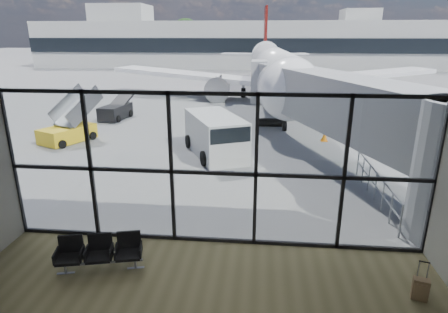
% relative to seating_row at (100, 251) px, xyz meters
% --- Properties ---
extents(ground, '(220.00, 220.00, 0.00)m').
position_rel_seating_row_xyz_m(ground, '(2.80, 41.64, -0.54)').
color(ground, slate).
rests_on(ground, ground).
extents(lounge_shell, '(12.02, 8.01, 4.51)m').
position_rel_seating_row_xyz_m(lounge_shell, '(2.80, -3.16, 2.12)').
color(lounge_shell, brown).
rests_on(lounge_shell, ground).
extents(glass_curtain_wall, '(12.10, 0.12, 4.50)m').
position_rel_seating_row_xyz_m(glass_curtain_wall, '(2.80, 1.64, 1.71)').
color(glass_curtain_wall, white).
rests_on(glass_curtain_wall, ground).
extents(jet_bridge, '(8.00, 16.50, 4.33)m').
position_rel_seating_row_xyz_m(jet_bridge, '(7.70, 8.72, 2.22)').
color(jet_bridge, '#929497').
rests_on(jet_bridge, ground).
extents(apron_railing, '(0.06, 5.46, 1.11)m').
position_rel_seating_row_xyz_m(apron_railing, '(8.40, 5.14, 0.18)').
color(apron_railing, gray).
rests_on(apron_railing, ground).
extents(far_terminal, '(80.00, 12.20, 11.00)m').
position_rel_seating_row_xyz_m(far_terminal, '(2.21, 63.62, 3.67)').
color(far_terminal, '#A9AAA5').
rests_on(far_terminal, ground).
extents(tree_0, '(4.95, 4.95, 7.12)m').
position_rel_seating_row_xyz_m(tree_0, '(-42.20, 73.64, 4.10)').
color(tree_0, '#382619').
rests_on(tree_0, ground).
extents(tree_1, '(5.61, 5.61, 8.07)m').
position_rel_seating_row_xyz_m(tree_1, '(-36.20, 73.64, 4.72)').
color(tree_1, '#382619').
rests_on(tree_1, ground).
extents(tree_2, '(6.27, 6.27, 9.03)m').
position_rel_seating_row_xyz_m(tree_2, '(-30.20, 73.64, 5.34)').
color(tree_2, '#382619').
rests_on(tree_2, ground).
extents(tree_3, '(4.95, 4.95, 7.12)m').
position_rel_seating_row_xyz_m(tree_3, '(-24.20, 73.64, 4.10)').
color(tree_3, '#382619').
rests_on(tree_3, ground).
extents(tree_4, '(5.61, 5.61, 8.07)m').
position_rel_seating_row_xyz_m(tree_4, '(-18.20, 73.64, 4.72)').
color(tree_4, '#382619').
rests_on(tree_4, ground).
extents(tree_5, '(6.27, 6.27, 9.03)m').
position_rel_seating_row_xyz_m(tree_5, '(-12.20, 73.64, 5.34)').
color(tree_5, '#382619').
rests_on(tree_5, ground).
extents(seating_row, '(2.18, 1.06, 0.97)m').
position_rel_seating_row_xyz_m(seating_row, '(0.00, 0.00, 0.00)').
color(seating_row, gray).
rests_on(seating_row, ground).
extents(suitcase, '(0.40, 0.33, 0.97)m').
position_rel_seating_row_xyz_m(suitcase, '(7.91, -0.45, -0.24)').
color(suitcase, brown).
rests_on(suitcase, ground).
extents(airliner, '(31.59, 36.58, 9.42)m').
position_rel_seating_row_xyz_m(airliner, '(5.03, 29.43, 2.33)').
color(airliner, white).
rests_on(airliner, ground).
extents(service_van, '(3.81, 5.12, 2.04)m').
position_rel_seating_row_xyz_m(service_van, '(1.85, 10.05, 0.51)').
color(service_van, silver).
rests_on(service_van, ground).
extents(belt_loader, '(1.83, 3.94, 1.75)m').
position_rel_seating_row_xyz_m(belt_loader, '(-6.42, 17.87, 0.05)').
color(belt_loader, black).
rests_on(belt_loader, ground).
extents(mobile_stairs, '(2.90, 3.82, 2.45)m').
position_rel_seating_row_xyz_m(mobile_stairs, '(-6.90, 11.74, 0.05)').
color(mobile_stairs, yellow).
rests_on(mobile_stairs, ground).
extents(traffic_cone_b, '(0.41, 0.41, 0.58)m').
position_rel_seating_row_xyz_m(traffic_cone_b, '(1.34, 13.31, -0.26)').
color(traffic_cone_b, '#D05F0A').
rests_on(traffic_cone_b, ground).
extents(traffic_cone_c, '(0.40, 0.40, 0.57)m').
position_rel_seating_row_xyz_m(traffic_cone_c, '(7.80, 13.27, -0.27)').
color(traffic_cone_c, orange).
rests_on(traffic_cone_c, ground).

